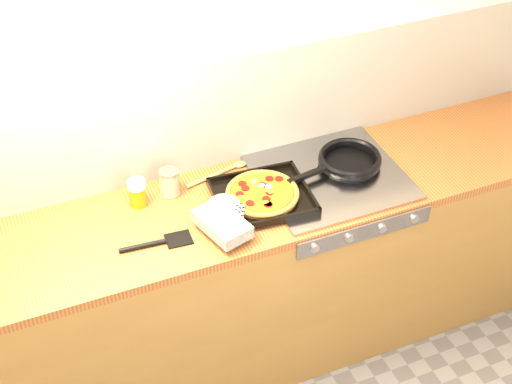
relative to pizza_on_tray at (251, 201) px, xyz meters
name	(u,v)px	position (x,y,z in m)	size (l,w,h in m)	color
room_shell	(205,117)	(-0.06, 0.35, 0.21)	(3.20, 3.20, 3.20)	white
counter_run	(234,283)	(-0.06, 0.06, -0.49)	(3.20, 0.62, 0.90)	brown
stovetop	(330,177)	(0.39, 0.06, -0.04)	(0.60, 0.56, 0.02)	gray
pizza_on_tray	(251,201)	(0.00, 0.00, 0.00)	(0.52, 0.43, 0.07)	black
frying_pan	(349,161)	(0.49, 0.09, 0.00)	(0.47, 0.31, 0.04)	black
tomato_can	(169,183)	(-0.27, 0.22, 0.02)	(0.10, 0.10, 0.12)	#AA200D
juice_glass	(137,193)	(-0.41, 0.20, 0.02)	(0.09, 0.09, 0.12)	orange
wooden_spoon	(222,172)	(-0.02, 0.27, -0.03)	(0.30, 0.09, 0.02)	olive
black_spatula	(158,243)	(-0.41, -0.05, -0.03)	(0.28, 0.09, 0.02)	black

